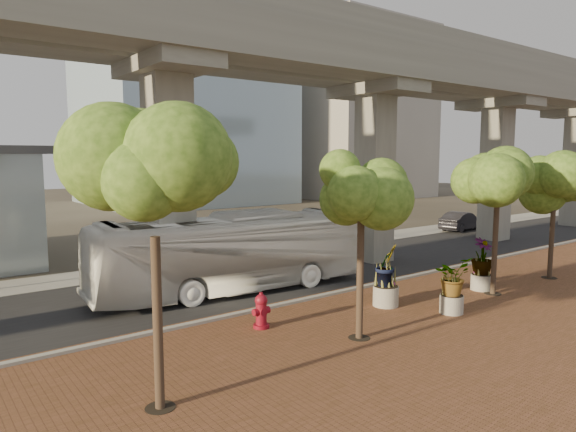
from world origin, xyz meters
TOP-DOWN VIEW (x-y plane):
  - ground at (0.00, 0.00)m, footprint 160.00×160.00m
  - brick_plaza at (0.00, -8.00)m, footprint 70.00×13.00m
  - asphalt_road at (0.00, 2.00)m, footprint 90.00×8.00m
  - curb_strip at (0.00, -2.00)m, footprint 70.00×0.25m
  - far_sidewalk at (0.00, 7.50)m, footprint 90.00×3.00m
  - transit_viaduct at (0.00, 2.00)m, footprint 72.00×5.60m
  - midrise_block at (38.00, 36.00)m, footprint 18.00×16.00m
  - transit_bus at (-3.64, 1.08)m, footprint 12.24×3.89m
  - parked_car at (19.99, 5.88)m, footprint 4.60×2.09m
  - fire_hydrant at (-5.36, -3.64)m, footprint 0.61×0.55m
  - planter_front at (1.13, -6.52)m, footprint 1.90×1.90m
  - planter_right at (4.96, -5.30)m, footprint 2.11×2.11m
  - planter_left at (-0.09, -4.42)m, footprint 2.19×2.19m
  - street_tree_far_west at (-10.32, -6.80)m, footprint 3.92×3.92m
  - street_tree_near_west at (-3.44, -6.33)m, footprint 3.00×3.00m
  - street_tree_near_east at (4.78, -5.97)m, footprint 3.58×3.58m
  - street_tree_far_east at (9.51, -6.03)m, footprint 3.53×3.53m
  - streetlamp_east at (10.02, 7.27)m, footprint 0.42×1.23m

SIDE VIEW (x-z plane):
  - ground at x=0.00m, z-range 0.00..0.00m
  - asphalt_road at x=0.00m, z-range 0.00..0.04m
  - brick_plaza at x=0.00m, z-range 0.00..0.06m
  - far_sidewalk at x=0.00m, z-range 0.00..0.06m
  - curb_strip at x=0.00m, z-range 0.00..0.16m
  - fire_hydrant at x=-5.36m, z-range 0.04..1.25m
  - parked_car at x=19.99m, z-range 0.00..1.46m
  - planter_front at x=1.13m, z-range 0.28..2.38m
  - planter_right at x=4.96m, z-range 0.30..2.55m
  - planter_left at x=-0.09m, z-range 0.32..2.72m
  - transit_bus at x=-3.64m, z-range 0.00..3.35m
  - street_tree_far_east at x=9.51m, z-range 1.44..7.47m
  - street_tree_near_west at x=-3.44m, z-range 1.68..7.73m
  - streetlamp_east at x=10.02m, z-range 0.71..9.22m
  - street_tree_far_west at x=-10.32m, z-range 1.71..8.62m
  - street_tree_near_east at x=4.78m, z-range 1.79..8.57m
  - transit_viaduct at x=0.00m, z-range 1.09..13.49m
  - midrise_block at x=38.00m, z-range 0.00..24.00m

